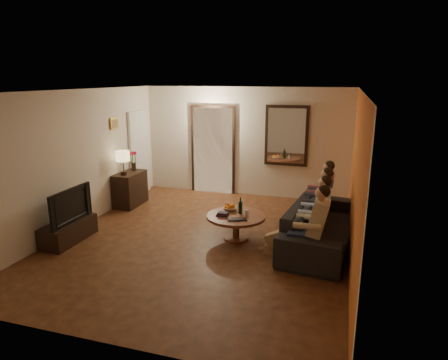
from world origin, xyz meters
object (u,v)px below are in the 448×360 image
(table_lamp, at_px, (123,163))
(person_b, at_px, (316,217))
(wine_bottle, at_px, (240,205))
(bowl, at_px, (230,209))
(person_d, at_px, (321,196))
(laptop, at_px, (237,220))
(dog, at_px, (280,238))
(tv_stand, at_px, (69,231))
(sofa, at_px, (323,224))
(person_a, at_px, (313,230))
(tv, at_px, (66,205))
(person_c, at_px, (319,206))
(dresser, at_px, (130,189))
(coffee_table, at_px, (236,227))

(table_lamp, xyz_separation_m, person_b, (4.19, -1.09, -0.42))
(wine_bottle, bearing_deg, bowl, 152.45)
(person_d, distance_m, laptop, 1.89)
(dog, bearing_deg, bowl, 156.41)
(tv_stand, bearing_deg, dog, 8.30)
(person_d, bearing_deg, bowl, -150.84)
(sofa, bearing_deg, person_b, 168.73)
(person_b, bearing_deg, sofa, 71.57)
(bowl, bearing_deg, wine_bottle, -27.55)
(table_lamp, bearing_deg, person_d, 1.50)
(person_a, bearing_deg, table_lamp, 158.01)
(bowl, height_order, laptop, bowl)
(bowl, bearing_deg, person_d, 29.16)
(tv, height_order, person_b, person_b)
(tv, xyz_separation_m, laptop, (2.90, 0.66, -0.20))
(person_a, bearing_deg, person_c, 90.00)
(tv_stand, relative_size, bowl, 4.18)
(dresser, bearing_deg, coffee_table, -23.27)
(sofa, xyz_separation_m, person_a, (-0.10, -0.90, 0.23))
(dog, bearing_deg, dresser, 163.99)
(table_lamp, relative_size, wine_bottle, 1.74)
(person_d, bearing_deg, wine_bottle, -143.36)
(table_lamp, relative_size, tv_stand, 0.50)
(dresser, relative_size, dog, 1.51)
(sofa, height_order, person_b, person_b)
(sofa, bearing_deg, laptop, 116.04)
(tv, height_order, dog, tv)
(table_lamp, bearing_deg, dresser, 90.00)
(sofa, bearing_deg, tv_stand, 112.04)
(coffee_table, bearing_deg, person_d, 38.27)
(wine_bottle, bearing_deg, dog, -32.49)
(tv, height_order, person_a, person_a)
(tv_stand, xyz_separation_m, person_c, (4.19, 1.44, 0.42))
(sofa, xyz_separation_m, laptop, (-1.39, -0.47, 0.09))
(dresser, height_order, tv_stand, dresser)
(person_a, xyz_separation_m, person_c, (0.00, 1.20, 0.00))
(person_a, bearing_deg, person_d, 90.00)
(table_lamp, bearing_deg, tv, -90.00)
(person_d, relative_size, laptop, 3.65)
(person_a, distance_m, person_c, 1.20)
(person_b, height_order, wine_bottle, person_b)
(table_lamp, height_order, person_c, table_lamp)
(dog, relative_size, bowl, 2.16)
(dresser, xyz_separation_m, person_a, (4.19, -1.91, 0.23))
(coffee_table, distance_m, bowl, 0.38)
(person_d, relative_size, dog, 2.14)
(person_c, bearing_deg, table_lamp, 173.32)
(person_b, xyz_separation_m, dog, (-0.53, -0.31, -0.32))
(sofa, relative_size, person_a, 2.12)
(sofa, xyz_separation_m, person_d, (-0.10, 0.90, 0.23))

